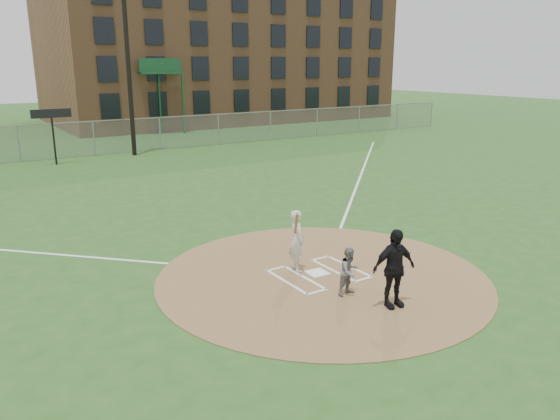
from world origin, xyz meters
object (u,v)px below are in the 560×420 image
umpire (394,268)px  batter_at_plate (297,240)px  catcher (350,271)px  home_plate (317,273)px

umpire → batter_at_plate: (-0.58, 2.93, -0.07)m
catcher → batter_at_plate: bearing=88.2°
home_plate → catcher: size_ratio=0.43×
home_plate → umpire: umpire is taller
batter_at_plate → umpire: bearing=-78.8°
home_plate → batter_at_plate: 0.99m
home_plate → batter_at_plate: (-0.32, 0.48, 0.81)m
home_plate → umpire: bearing=-83.9°
catcher → umpire: 1.14m
umpire → catcher: bearing=121.3°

